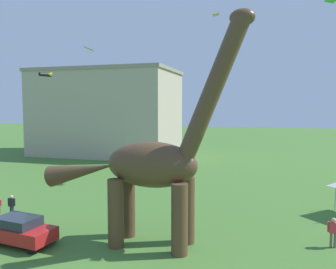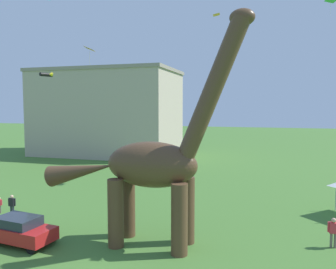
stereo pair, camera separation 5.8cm
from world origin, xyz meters
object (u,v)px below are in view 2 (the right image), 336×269
dinosaur_sculpture (151,164)px  kite_mid_center (331,1)px  person_vendor_side (334,230)px  kite_far_left (47,75)px  parked_sedan_left (18,230)px  person_photographer (12,204)px  kite_high_left (216,15)px  kite_far_right (90,49)px

dinosaur_sculpture → kite_mid_center: bearing=14.7°
person_vendor_side → kite_far_left: size_ratio=0.99×
person_vendor_side → kite_far_left: kite_far_left is taller
parked_sedan_left → kite_mid_center: (16.09, 4.35, 12.24)m
person_photographer → kite_far_left: (-8.81, 16.46, 10.53)m
parked_sedan_left → person_vendor_side: person_vendor_side is taller
person_photographer → kite_high_left: 25.08m
person_vendor_side → person_photographer: bearing=-152.7°
person_photographer → kite_mid_center: bearing=-99.9°
parked_sedan_left → kite_far_right: (-5.07, 17.24, 12.83)m
kite_far_right → kite_high_left: bearing=9.7°
person_photographer → kite_mid_center: size_ratio=1.95×
person_vendor_side → kite_high_left: bearing=145.8°
kite_mid_center → kite_far_right: (-21.16, 12.88, 0.60)m
parked_sedan_left → kite_high_left: size_ratio=4.73×
kite_mid_center → kite_high_left: bearing=118.6°
kite_high_left → kite_mid_center: bearing=-61.4°
kite_mid_center → dinosaur_sculpture: bearing=-165.6°
kite_high_left → kite_far_right: size_ratio=0.51×
person_vendor_side → person_photographer: (-20.39, -0.65, -0.06)m
kite_far_right → kite_far_left: bearing=158.0°
parked_sedan_left → person_photographer: parked_sedan_left is taller
parked_sedan_left → person_vendor_side: 17.25m
person_vendor_side → kite_high_left: (-8.80, 15.01, 15.73)m
dinosaur_sculpture → kite_high_left: bearing=87.7°
dinosaur_sculpture → kite_mid_center: kite_mid_center is taller
kite_high_left → kite_far_left: bearing=177.7°
person_photographer → kite_far_right: kite_far_right is taller
kite_high_left → person_vendor_side: bearing=-59.6°
dinosaur_sculpture → person_vendor_side: bearing=14.4°
kite_mid_center → kite_far_right: size_ratio=0.43×
person_vendor_side → kite_mid_center: kite_mid_center is taller
kite_far_left → kite_high_left: 21.09m
dinosaur_sculpture → kite_far_right: size_ratio=6.81×
dinosaur_sculpture → kite_far_left: dinosaur_sculpture is taller
person_vendor_side → parked_sedan_left: bearing=-139.6°
parked_sedan_left → kite_far_left: (-12.54, 20.26, 10.66)m
parked_sedan_left → kite_far_left: kite_far_left is taller
kite_far_left → kite_mid_center: bearing=-29.1°
kite_far_left → kite_high_left: (20.41, -0.81, 5.26)m
kite_far_left → kite_mid_center: 32.79m
person_photographer → kite_far_right: (-1.34, 13.44, 12.71)m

